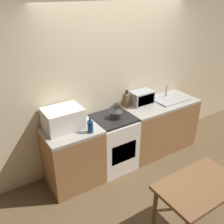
{
  "coord_description": "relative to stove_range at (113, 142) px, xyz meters",
  "views": [
    {
      "loc": [
        -2.1,
        -2.19,
        2.65
      ],
      "look_at": [
        -0.36,
        0.51,
        1.05
      ],
      "focal_mm": 40.0,
      "sensor_mm": 36.0,
      "label": 1
    }
  ],
  "objects": [
    {
      "name": "wall_back",
      "position": [
        0.28,
        0.34,
        0.85
      ],
      "size": [
        10.0,
        0.06,
        2.6
      ],
      "color": "beige",
      "rests_on": "ground_plane"
    },
    {
      "name": "knife_block",
      "position": [
        0.39,
        0.21,
        0.56
      ],
      "size": [
        0.08,
        0.09,
        0.29
      ],
      "color": "brown",
      "rests_on": "counter_right_run"
    },
    {
      "name": "stove_range",
      "position": [
        0.0,
        0.0,
        0.0
      ],
      "size": [
        0.61,
        0.62,
        0.9
      ],
      "color": "silver",
      "rests_on": "ground_plane"
    },
    {
      "name": "ground_plane",
      "position": [
        0.28,
        -0.6,
        -0.45
      ],
      "size": [
        16.0,
        16.0,
        0.0
      ],
      "primitive_type": "plane",
      "color": "brown"
    },
    {
      "name": "kettle",
      "position": [
        0.03,
        -0.04,
        0.53
      ],
      "size": [
        0.19,
        0.19,
        0.18
      ],
      "color": "#2D2D2D",
      "rests_on": "stove_range"
    },
    {
      "name": "counter_right_run",
      "position": [
        0.97,
        0.0,
        0.0
      ],
      "size": [
        1.34,
        0.62,
        0.9
      ],
      "color": "olive",
      "rests_on": "ground_plane"
    },
    {
      "name": "sink_basin",
      "position": [
        1.2,
        0.01,
        0.47
      ],
      "size": [
        0.59,
        0.37,
        0.24
      ],
      "color": "#999BA0",
      "rests_on": "counter_right_run"
    },
    {
      "name": "microwave",
      "position": [
        -0.76,
        0.09,
        0.6
      ],
      "size": [
        0.51,
        0.39,
        0.3
      ],
      "color": "silver",
      "rests_on": "counter_left_run"
    },
    {
      "name": "counter_left_run",
      "position": [
        -0.69,
        0.0,
        0.0
      ],
      "size": [
        0.78,
        0.62,
        0.9
      ],
      "color": "olive",
      "rests_on": "ground_plane"
    },
    {
      "name": "dining_table",
      "position": [
        0.07,
        -1.59,
        0.2
      ],
      "size": [
        0.93,
        0.57,
        0.77
      ],
      "color": "brown",
      "rests_on": "ground_plane"
    },
    {
      "name": "toaster_oven",
      "position": [
        0.67,
        0.16,
        0.56
      ],
      "size": [
        0.38,
        0.26,
        0.22
      ],
      "color": "#999BA0",
      "rests_on": "counter_right_run"
    },
    {
      "name": "bottle",
      "position": [
        -0.49,
        -0.2,
        0.54
      ],
      "size": [
        0.08,
        0.08,
        0.23
      ],
      "color": "navy",
      "rests_on": "counter_left_run"
    }
  ]
}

